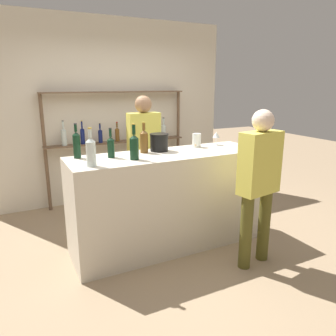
# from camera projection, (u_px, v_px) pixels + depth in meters

# --- Properties ---
(ground_plane) EXTENTS (16.00, 16.00, 0.00)m
(ground_plane) POSITION_uv_depth(u_px,v_px,m) (168.00, 244.00, 3.85)
(ground_plane) COLOR #9E8466
(bar_counter) EXTENTS (2.18, 0.67, 1.09)m
(bar_counter) POSITION_uv_depth(u_px,v_px,m) (168.00, 201.00, 3.71)
(bar_counter) COLOR beige
(bar_counter) RESTS_ON ground_plane
(back_wall) EXTENTS (3.78, 0.12, 2.80)m
(back_wall) POSITION_uv_depth(u_px,v_px,m) (113.00, 112.00, 5.17)
(back_wall) COLOR beige
(back_wall) RESTS_ON ground_plane
(back_shelf) EXTENTS (2.21, 0.18, 1.72)m
(back_shelf) POSITION_uv_depth(u_px,v_px,m) (118.00, 129.00, 5.09)
(back_shelf) COLOR brown
(back_shelf) RESTS_ON ground_plane
(counter_bottle_0) EXTENTS (0.07, 0.07, 0.31)m
(counter_bottle_0) POSITION_uv_depth(u_px,v_px,m) (111.00, 146.00, 3.36)
(counter_bottle_0) COLOR black
(counter_bottle_0) RESTS_ON bar_counter
(counter_bottle_1) EXTENTS (0.09, 0.09, 0.36)m
(counter_bottle_1) POSITION_uv_depth(u_px,v_px,m) (134.00, 146.00, 3.26)
(counter_bottle_1) COLOR black
(counter_bottle_1) RESTS_ON bar_counter
(counter_bottle_2) EXTENTS (0.09, 0.09, 0.34)m
(counter_bottle_2) POSITION_uv_depth(u_px,v_px,m) (144.00, 141.00, 3.59)
(counter_bottle_2) COLOR brown
(counter_bottle_2) RESTS_ON bar_counter
(counter_bottle_3) EXTENTS (0.07, 0.07, 0.36)m
(counter_bottle_3) POSITION_uv_depth(u_px,v_px,m) (77.00, 144.00, 3.33)
(counter_bottle_3) COLOR black
(counter_bottle_3) RESTS_ON bar_counter
(counter_bottle_4) EXTENTS (0.09, 0.09, 0.36)m
(counter_bottle_4) POSITION_uv_depth(u_px,v_px,m) (91.00, 151.00, 2.99)
(counter_bottle_4) COLOR silver
(counter_bottle_4) RESTS_ON bar_counter
(wine_glass) EXTENTS (0.09, 0.09, 0.17)m
(wine_glass) POSITION_uv_depth(u_px,v_px,m) (216.00, 135.00, 4.05)
(wine_glass) COLOR silver
(wine_glass) RESTS_ON bar_counter
(ice_bucket) EXTENTS (0.21, 0.21, 0.20)m
(ice_bucket) POSITION_uv_depth(u_px,v_px,m) (159.00, 142.00, 3.69)
(ice_bucket) COLOR black
(ice_bucket) RESTS_ON bar_counter
(cork_jar) EXTENTS (0.10, 0.10, 0.16)m
(cork_jar) POSITION_uv_depth(u_px,v_px,m) (197.00, 140.00, 3.92)
(cork_jar) COLOR silver
(cork_jar) RESTS_ON bar_counter
(server_behind_counter) EXTENTS (0.43, 0.22, 1.68)m
(server_behind_counter) POSITION_uv_depth(u_px,v_px,m) (144.00, 148.00, 4.37)
(server_behind_counter) COLOR brown
(server_behind_counter) RESTS_ON ground_plane
(customer_right) EXTENTS (0.47, 0.26, 1.60)m
(customer_right) POSITION_uv_depth(u_px,v_px,m) (259.00, 178.00, 3.23)
(customer_right) COLOR brown
(customer_right) RESTS_ON ground_plane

